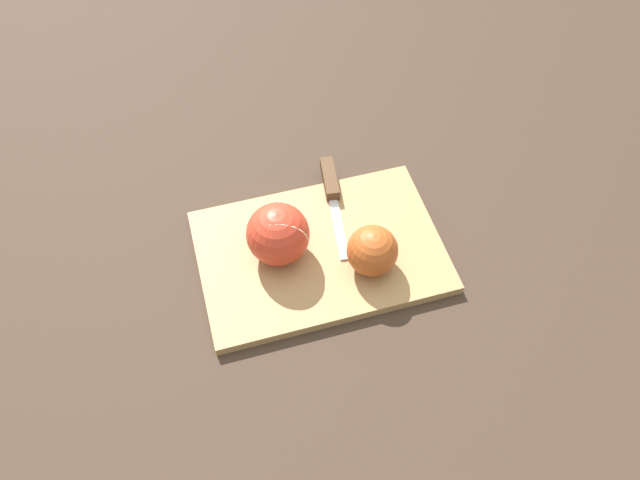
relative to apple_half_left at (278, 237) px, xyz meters
The scene contains 5 objects.
ground_plane 0.08m from the apple_half_left, ahead, with size 4.00×4.00×0.00m, color #38281E.
cutting_board 0.07m from the apple_half_left, ahead, with size 0.36×0.27×0.01m.
apple_half_left is the anchor object (origin of this frame).
apple_half_right 0.12m from the apple_half_left, 13.46° to the right, with size 0.07×0.07×0.07m.
knife 0.14m from the apple_half_left, 52.70° to the left, with size 0.02×0.17×0.02m.
Camera 1 is at (-0.05, -0.47, 0.70)m, focal length 35.00 mm.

